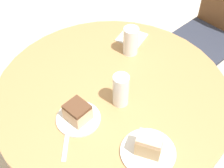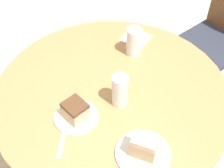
{
  "view_description": "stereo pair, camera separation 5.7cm",
  "coord_description": "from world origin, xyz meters",
  "px_view_note": "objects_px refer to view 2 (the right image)",
  "views": [
    {
      "loc": [
        0.57,
        -0.79,
        1.8
      ],
      "look_at": [
        0.0,
        0.0,
        0.77
      ],
      "focal_mm": 50.0,
      "sensor_mm": 36.0,
      "label": 1
    },
    {
      "loc": [
        0.62,
        -0.76,
        1.8
      ],
      "look_at": [
        0.0,
        0.0,
        0.77
      ],
      "focal_mm": 50.0,
      "sensor_mm": 36.0,
      "label": 2
    }
  ],
  "objects_px": {
    "glass_water": "(134,43)",
    "cake_slice_near": "(75,110)",
    "plate_far": "(143,154)",
    "plate_near": "(76,117)",
    "chair": "(218,34)",
    "cake_slice_far": "(144,146)",
    "glass_lemonade": "(120,92)"
  },
  "relations": [
    {
      "from": "plate_near",
      "to": "plate_far",
      "type": "distance_m",
      "value": 0.33
    },
    {
      "from": "chair",
      "to": "plate_near",
      "type": "bearing_deg",
      "value": -84.15
    },
    {
      "from": "cake_slice_near",
      "to": "glass_lemonade",
      "type": "height_order",
      "value": "glass_lemonade"
    },
    {
      "from": "cake_slice_near",
      "to": "plate_near",
      "type": "bearing_deg",
      "value": -90.0
    },
    {
      "from": "plate_near",
      "to": "cake_slice_near",
      "type": "relative_size",
      "value": 1.81
    },
    {
      "from": "chair",
      "to": "glass_water",
      "type": "xyz_separation_m",
      "value": [
        -0.18,
        -0.73,
        0.29
      ]
    },
    {
      "from": "chair",
      "to": "plate_near",
      "type": "height_order",
      "value": "chair"
    },
    {
      "from": "cake_slice_near",
      "to": "cake_slice_far",
      "type": "distance_m",
      "value": 0.33
    },
    {
      "from": "glass_lemonade",
      "to": "glass_water",
      "type": "distance_m",
      "value": 0.35
    },
    {
      "from": "plate_near",
      "to": "glass_water",
      "type": "distance_m",
      "value": 0.5
    },
    {
      "from": "cake_slice_far",
      "to": "glass_water",
      "type": "bearing_deg",
      "value": 130.16
    },
    {
      "from": "plate_far",
      "to": "cake_slice_near",
      "type": "bearing_deg",
      "value": -173.87
    },
    {
      "from": "plate_near",
      "to": "cake_slice_far",
      "type": "distance_m",
      "value": 0.33
    },
    {
      "from": "chair",
      "to": "cake_slice_near",
      "type": "bearing_deg",
      "value": -84.15
    },
    {
      "from": "plate_far",
      "to": "glass_lemonade",
      "type": "relative_size",
      "value": 1.38
    },
    {
      "from": "plate_far",
      "to": "glass_lemonade",
      "type": "height_order",
      "value": "glass_lemonade"
    },
    {
      "from": "plate_near",
      "to": "glass_water",
      "type": "relative_size",
      "value": 1.27
    },
    {
      "from": "cake_slice_near",
      "to": "glass_lemonade",
      "type": "relative_size",
      "value": 0.66
    },
    {
      "from": "glass_lemonade",
      "to": "glass_water",
      "type": "relative_size",
      "value": 1.06
    },
    {
      "from": "plate_far",
      "to": "glass_water",
      "type": "relative_size",
      "value": 1.46
    },
    {
      "from": "chair",
      "to": "cake_slice_far",
      "type": "distance_m",
      "value": 1.24
    },
    {
      "from": "glass_water",
      "to": "cake_slice_near",
      "type": "bearing_deg",
      "value": -82.62
    },
    {
      "from": "cake_slice_far",
      "to": "glass_lemonade",
      "type": "xyz_separation_m",
      "value": [
        -0.23,
        0.15,
        0.01
      ]
    },
    {
      "from": "plate_near",
      "to": "cake_slice_far",
      "type": "bearing_deg",
      "value": 6.13
    },
    {
      "from": "chair",
      "to": "cake_slice_near",
      "type": "height_order",
      "value": "chair"
    },
    {
      "from": "plate_near",
      "to": "glass_water",
      "type": "xyz_separation_m",
      "value": [
        -0.06,
        0.5,
        0.06
      ]
    },
    {
      "from": "chair",
      "to": "glass_lemonade",
      "type": "xyz_separation_m",
      "value": [
        -0.03,
        -1.04,
        0.3
      ]
    },
    {
      "from": "chair",
      "to": "plate_far",
      "type": "relative_size",
      "value": 4.63
    },
    {
      "from": "cake_slice_far",
      "to": "plate_near",
      "type": "bearing_deg",
      "value": -173.87
    },
    {
      "from": "cake_slice_near",
      "to": "glass_lemonade",
      "type": "bearing_deg",
      "value": 64.05
    },
    {
      "from": "chair",
      "to": "cake_slice_near",
      "type": "distance_m",
      "value": 1.26
    },
    {
      "from": "glass_lemonade",
      "to": "chair",
      "type": "bearing_deg",
      "value": 88.45
    }
  ]
}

